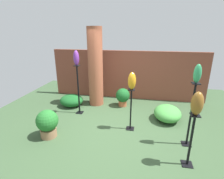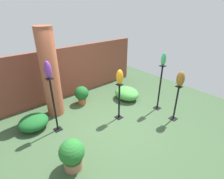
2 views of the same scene
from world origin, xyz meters
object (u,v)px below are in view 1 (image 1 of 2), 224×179
pedestal_bronze (190,143)px  potted_plant_mid_left (123,96)px  pedestal_jade (190,118)px  art_vase_bronze (197,104)px  brick_pillar (95,68)px  potted_plant_walkway_edge (47,123)px  pedestal_amber (131,112)px  art_vase_jade (197,74)px  art_vase_violet (76,58)px  art_vase_amber (132,81)px  pedestal_violet (78,92)px

pedestal_bronze → potted_plant_mid_left: bearing=122.2°
pedestal_jade → art_vase_bronze: bearing=-100.0°
brick_pillar → potted_plant_walkway_edge: size_ratio=3.74×
pedestal_amber → art_vase_jade: size_ratio=2.85×
art_vase_violet → art_vase_amber: bearing=-21.4°
pedestal_jade → art_vase_bronze: size_ratio=3.41×
pedestal_violet → art_vase_violet: 1.02m
pedestal_amber → art_vase_violet: size_ratio=2.56×
brick_pillar → art_vase_amber: 1.96m
pedestal_bronze → art_vase_violet: size_ratio=2.49×
potted_plant_walkway_edge → pedestal_amber: bearing=20.6°
pedestal_amber → art_vase_bronze: (1.19, -1.08, 0.78)m
brick_pillar → pedestal_amber: bearing=-47.6°
brick_pillar → art_vase_violet: size_ratio=6.05×
pedestal_violet → art_vase_bronze: bearing=-31.4°
pedestal_bronze → pedestal_violet: (-2.83, 1.73, 0.21)m
brick_pillar → art_vase_bronze: size_ratio=6.07×
potted_plant_mid_left → brick_pillar: bearing=179.1°
pedestal_amber → art_vase_bronze: bearing=-42.3°
pedestal_bronze → art_vase_jade: (0.12, 0.67, 1.16)m
art_vase_violet → potted_plant_walkway_edge: art_vase_violet is taller
pedestal_violet → potted_plant_walkway_edge: bearing=-101.2°
pedestal_violet → art_vase_violet: size_ratio=3.52×
pedestal_amber → pedestal_violet: bearing=158.6°
brick_pillar → pedestal_jade: size_ratio=1.78×
potted_plant_mid_left → art_vase_amber: bearing=-74.6°
art_vase_bronze → brick_pillar: bearing=134.8°
brick_pillar → pedestal_violet: (-0.32, -0.80, -0.59)m
pedestal_amber → brick_pillar: bearing=132.4°
art_vase_violet → pedestal_bronze: bearing=-31.4°
pedestal_bronze → brick_pillar: bearing=134.8°
art_vase_violet → potted_plant_mid_left: size_ratio=0.69×
art_vase_bronze → art_vase_violet: size_ratio=1.00×
pedestal_bronze → potted_plant_walkway_edge: (-3.10, 0.37, -0.11)m
art_vase_bronze → potted_plant_mid_left: size_ratio=0.68×
potted_plant_mid_left → pedestal_amber: bearing=-74.6°
brick_pillar → pedestal_violet: bearing=-111.7°
pedestal_bronze → art_vase_jade: art_vase_jade is taller
pedestal_amber → potted_plant_walkway_edge: size_ratio=1.58×
pedestal_jade → brick_pillar: bearing=144.7°
art_vase_jade → pedestal_bronze: bearing=-100.0°
art_vase_amber → pedestal_jade: bearing=-17.6°
art_vase_jade → pedestal_jade: bearing=0.0°
art_vase_bronze → potted_plant_mid_left: (-1.59, 2.51, -0.92)m
art_vase_bronze → potted_plant_walkway_edge: size_ratio=0.62×
pedestal_jade → pedestal_amber: bearing=162.4°
potted_plant_mid_left → pedestal_bronze: bearing=-57.8°
potted_plant_mid_left → art_vase_bronze: bearing=-57.8°
pedestal_violet → art_vase_amber: 1.86m
brick_pillar → pedestal_jade: bearing=-35.3°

